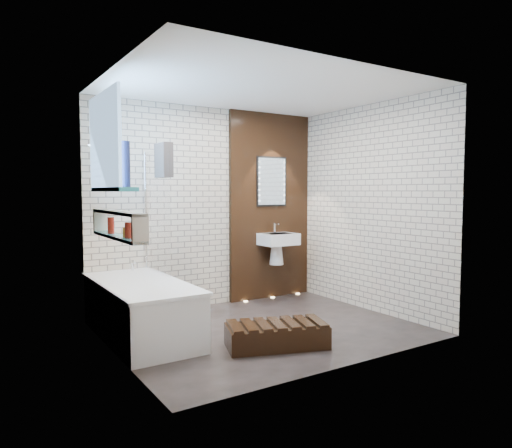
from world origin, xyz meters
TOP-DOWN VIEW (x-y plane):
  - ground at (0.00, 0.00)m, footprint 3.20×3.20m
  - room_shell at (0.00, 0.00)m, footprint 3.24×3.20m
  - walnut_panel at (0.95, 1.27)m, footprint 1.30×0.06m
  - clerestory_window at (-1.57, 0.35)m, footprint 0.18×1.00m
  - display_niche at (-1.53, 0.15)m, footprint 0.14×1.30m
  - bathtub at (-1.22, 0.45)m, footprint 0.79×1.74m
  - bath_screen at (-0.87, 0.89)m, footprint 0.01×0.78m
  - towel at (-0.87, 0.66)m, footprint 0.11×0.29m
  - shower_head at (-1.30, 0.95)m, footprint 0.18×0.18m
  - washbasin at (0.95, 1.07)m, footprint 0.50×0.36m
  - led_mirror at (0.95, 1.23)m, footprint 0.50×0.02m
  - walnut_step at (-0.21, -0.56)m, footprint 1.05×0.72m
  - niche_bottles at (-1.53, 0.11)m, footprint 0.06×0.62m
  - sill_vases at (-1.50, 0.00)m, footprint 0.10×0.10m
  - floor_uplights at (0.95, 1.20)m, footprint 0.96×0.06m

SIDE VIEW (x-z plane):
  - ground at x=0.00m, z-range 0.00..0.00m
  - floor_uplights at x=0.95m, z-range 0.00..0.01m
  - walnut_step at x=-0.21m, z-range 0.00..0.21m
  - bathtub at x=-1.22m, z-range -0.06..0.64m
  - washbasin at x=0.95m, z-range 0.50..1.08m
  - niche_bottles at x=-1.53m, z-range 1.09..1.25m
  - display_niche at x=-1.53m, z-range 1.07..1.33m
  - bath_screen at x=-0.87m, z-range 0.58..1.98m
  - walnut_panel at x=0.95m, z-range 0.00..2.60m
  - room_shell at x=0.00m, z-range 0.00..2.60m
  - led_mirror at x=0.95m, z-range 1.30..2.00m
  - sill_vases at x=-1.50m, z-range 1.55..1.96m
  - towel at x=-0.87m, z-range 1.66..2.04m
  - clerestory_window at x=-1.57m, z-range 1.43..2.37m
  - shower_head at x=-1.30m, z-range 1.99..2.01m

